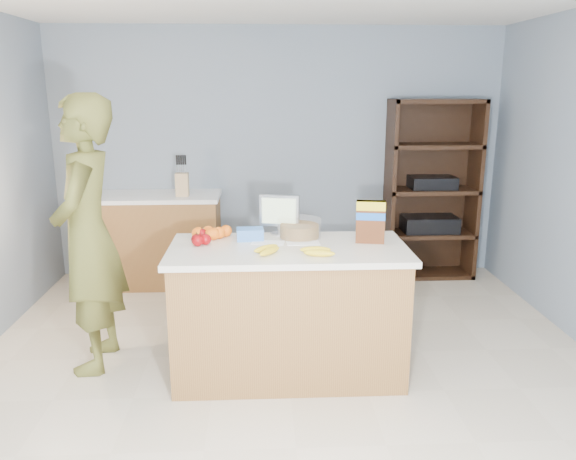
{
  "coord_description": "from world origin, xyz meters",
  "views": [
    {
      "loc": [
        -0.17,
        -3.22,
        1.91
      ],
      "look_at": [
        0.0,
        0.35,
        1.0
      ],
      "focal_mm": 35.0,
      "sensor_mm": 36.0,
      "label": 1
    }
  ],
  "objects_px": {
    "shelving_unit": "(430,193)",
    "person": "(88,236)",
    "cereal_box": "(371,219)",
    "tv": "(279,212)",
    "counter_peninsula": "(288,316)"
  },
  "relations": [
    {
      "from": "shelving_unit",
      "to": "person",
      "type": "bearing_deg",
      "value": -147.36
    },
    {
      "from": "cereal_box",
      "to": "tv",
      "type": "bearing_deg",
      "value": 157.54
    },
    {
      "from": "counter_peninsula",
      "to": "tv",
      "type": "height_order",
      "value": "tv"
    },
    {
      "from": "shelving_unit",
      "to": "tv",
      "type": "xyz_separation_m",
      "value": [
        -1.6,
        -1.73,
        0.19
      ]
    },
    {
      "from": "person",
      "to": "cereal_box",
      "type": "relative_size",
      "value": 6.59
    },
    {
      "from": "counter_peninsula",
      "to": "shelving_unit",
      "type": "distance_m",
      "value": 2.61
    },
    {
      "from": "person",
      "to": "cereal_box",
      "type": "bearing_deg",
      "value": 84.88
    },
    {
      "from": "tv",
      "to": "cereal_box",
      "type": "relative_size",
      "value": 0.99
    },
    {
      "from": "tv",
      "to": "counter_peninsula",
      "type": "bearing_deg",
      "value": -81.44
    },
    {
      "from": "person",
      "to": "tv",
      "type": "relative_size",
      "value": 6.67
    },
    {
      "from": "counter_peninsula",
      "to": "person",
      "type": "height_order",
      "value": "person"
    },
    {
      "from": "counter_peninsula",
      "to": "cereal_box",
      "type": "bearing_deg",
      "value": 7.5
    },
    {
      "from": "counter_peninsula",
      "to": "tv",
      "type": "xyz_separation_m",
      "value": [
        -0.05,
        0.32,
        0.64
      ]
    },
    {
      "from": "counter_peninsula",
      "to": "person",
      "type": "relative_size",
      "value": 0.83
    },
    {
      "from": "counter_peninsula",
      "to": "cereal_box",
      "type": "distance_m",
      "value": 0.86
    }
  ]
}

